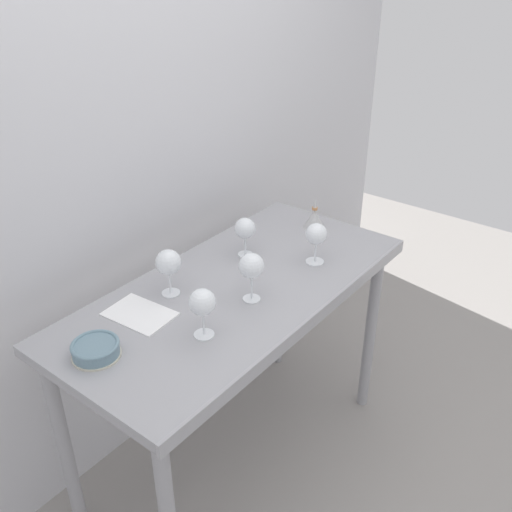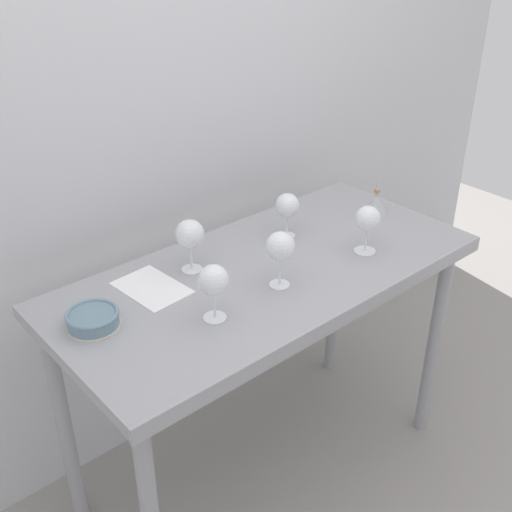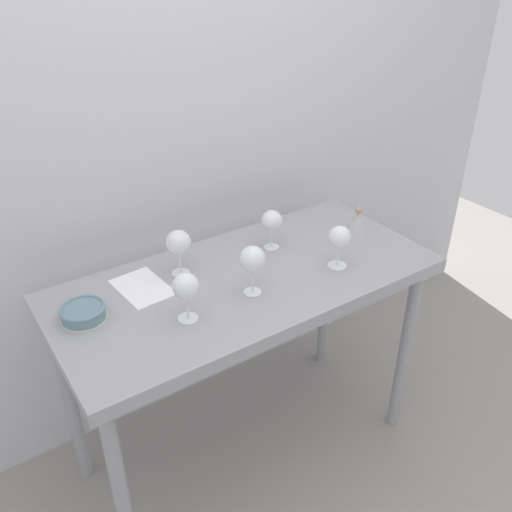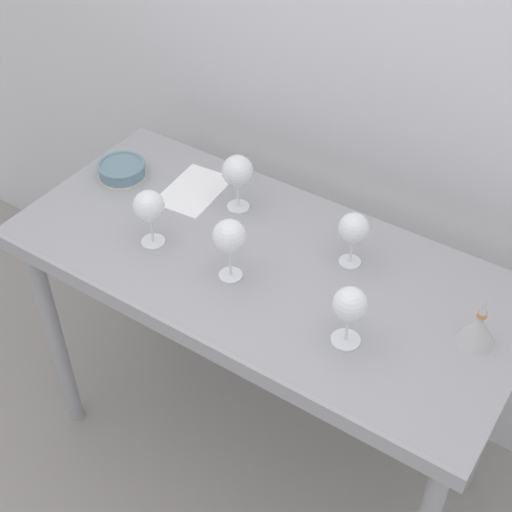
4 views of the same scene
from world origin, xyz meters
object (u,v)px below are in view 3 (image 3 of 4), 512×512
Objects in this scene: wine_glass_near_center at (252,260)px; wine_glass_far_left at (179,244)px; wine_glass_far_right at (272,222)px; wine_glass_near_right at (339,238)px; decanter_funnel at (357,221)px; tasting_sheet_upper at (142,287)px; tasting_bowl at (83,312)px; wine_glass_near_left at (186,287)px.

wine_glass_far_left is at bearing 120.61° from wine_glass_near_center.
wine_glass_near_right reaches higher than wine_glass_far_right.
wine_glass_near_center is 1.30× the size of decanter_funnel.
wine_glass_near_center is (-0.36, 0.03, 0.01)m from wine_glass_near_right.
wine_glass_near_center is at bearing -59.39° from wine_glass_far_left.
tasting_sheet_upper is 0.24m from tasting_bowl.
wine_glass_near_left is (-0.49, -0.23, 0.01)m from wine_glass_far_right.
wine_glass_far_right is 0.77m from tasting_bowl.
wine_glass_near_left reaches higher than tasting_bowl.
wine_glass_near_right reaches higher than tasting_sheet_upper.
wine_glass_near_left is at bearing -112.55° from wine_glass_far_left.
wine_glass_far_left is (-0.51, 0.28, 0.01)m from wine_glass_near_right.
wine_glass_near_left is 0.88m from decanter_funnel.
wine_glass_near_center reaches higher than decanter_funnel.
tasting_sheet_upper is at bearing 177.58° from wine_glass_far_right.
wine_glass_far_left reaches higher than wine_glass_far_right.
tasting_sheet_upper is (-0.16, -0.01, -0.12)m from wine_glass_far_left.
wine_glass_far_left is at bearing 67.45° from wine_glass_near_left.
wine_glass_far_left is 0.40m from tasting_bowl.
wine_glass_near_right is 0.58m from wine_glass_far_left.
tasting_sheet_upper is at bearing 157.55° from wine_glass_near_right.
wine_glass_far_right is 0.71× the size of tasting_sheet_upper.
tasting_sheet_upper is 0.92m from decanter_funnel.
wine_glass_far_right is 0.89× the size of wine_glass_near_center.
wine_glass_far_right reaches higher than tasting_sheet_upper.
wine_glass_near_right is at bearing -27.26° from tasting_sheet_upper.
wine_glass_near_center reaches higher than tasting_bowl.
wine_glass_far_right is 0.28m from wine_glass_near_right.
wine_glass_far_left is 1.17× the size of tasting_bowl.
wine_glass_near_left is 1.03× the size of wine_glass_near_right.
decanter_funnel is (0.92, -0.10, 0.04)m from tasting_sheet_upper.
wine_glass_near_right is at bearing -5.08° from wine_glass_near_center.
wine_glass_far_right is 0.54m from wine_glass_near_left.
wine_glass_near_left is at bearing -170.43° from decanter_funnel.
tasting_bowl is at bearing -169.64° from tasting_sheet_upper.
wine_glass_near_right is 0.72m from tasting_sheet_upper.
wine_glass_near_right is 0.92m from tasting_bowl.
decanter_funnel is at bearing -8.31° from wine_glass_far_left.
wine_glass_near_left is at bearing 177.80° from wine_glass_near_right.
tasting_bowl is 1.15m from decanter_funnel.
wine_glass_far_left is 0.77m from decanter_funnel.
wine_glass_far_left is (0.11, 0.26, 0.00)m from wine_glass_near_left.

